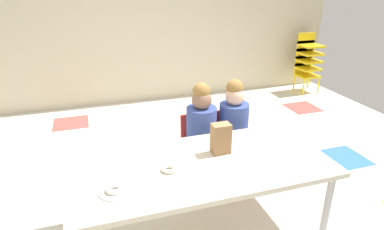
% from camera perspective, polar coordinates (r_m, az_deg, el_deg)
% --- Properties ---
extents(ground_plane, '(6.30, 4.81, 0.02)m').
position_cam_1_polar(ground_plane, '(2.98, -2.56, -12.89)').
color(ground_plane, silver).
extents(back_wall, '(6.30, 0.10, 2.72)m').
position_cam_1_polar(back_wall, '(4.81, -11.10, 17.93)').
color(back_wall, beige).
rests_on(back_wall, ground_plane).
extents(craft_table, '(1.73, 0.81, 0.57)m').
position_cam_1_polar(craft_table, '(2.27, 1.73, -9.25)').
color(craft_table, beige).
rests_on(craft_table, ground_plane).
extents(seated_child_near_camera, '(0.32, 0.31, 0.92)m').
position_cam_1_polar(seated_child_near_camera, '(2.85, 1.58, -1.58)').
color(seated_child_near_camera, red).
rests_on(seated_child_near_camera, ground_plane).
extents(seated_child_middle_seat, '(0.32, 0.31, 0.92)m').
position_cam_1_polar(seated_child_middle_seat, '(2.96, 7.14, -0.83)').
color(seated_child_middle_seat, red).
rests_on(seated_child_middle_seat, ground_plane).
extents(kid_chair_yellow_stack, '(0.32, 0.30, 0.92)m').
position_cam_1_polar(kid_chair_yellow_stack, '(5.64, 19.31, 9.05)').
color(kid_chair_yellow_stack, yellow).
rests_on(kid_chair_yellow_stack, ground_plane).
extents(paper_bag_brown, '(0.13, 0.09, 0.22)m').
position_cam_1_polar(paper_bag_brown, '(2.33, 4.99, -4.06)').
color(paper_bag_brown, '#9E754C').
rests_on(paper_bag_brown, craft_table).
extents(paper_plate_near_edge, '(0.18, 0.18, 0.01)m').
position_cam_1_polar(paper_plate_near_edge, '(2.02, -13.24, -12.73)').
color(paper_plate_near_edge, white).
rests_on(paper_plate_near_edge, craft_table).
extents(donut_powdered_on_plate, '(0.10, 0.10, 0.03)m').
position_cam_1_polar(donut_powdered_on_plate, '(2.01, -13.29, -12.30)').
color(donut_powdered_on_plate, white).
rests_on(donut_powdered_on_plate, craft_table).
extents(donut_powdered_loose, '(0.10, 0.10, 0.03)m').
position_cam_1_polar(donut_powdered_loose, '(2.16, -4.02, -9.26)').
color(donut_powdered_loose, white).
rests_on(donut_powdered_loose, craft_table).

